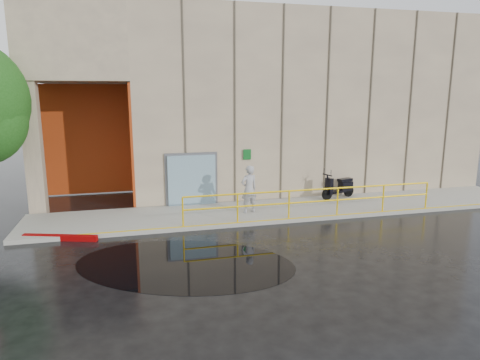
{
  "coord_description": "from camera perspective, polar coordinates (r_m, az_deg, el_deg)",
  "views": [
    {
      "loc": [
        -2.06,
        -10.76,
        4.59
      ],
      "look_at": [
        1.45,
        3.0,
        1.67
      ],
      "focal_mm": 32.0,
      "sensor_mm": 36.0,
      "label": 1
    }
  ],
  "objects": [
    {
      "name": "scooter",
      "position": [
        18.61,
        13.06,
        -0.1
      ],
      "size": [
        1.75,
        0.98,
        1.32
      ],
      "rotation": [
        0.0,
        0.0,
        0.28
      ],
      "color": "black",
      "rests_on": "sidewalk"
    },
    {
      "name": "person",
      "position": [
        15.95,
        1.21,
        -1.22
      ],
      "size": [
        0.74,
        0.58,
        1.79
      ],
      "primitive_type": "imported",
      "rotation": [
        0.0,
        0.0,
        3.4
      ],
      "color": "#A3A2A7",
      "rests_on": "sidewalk"
    },
    {
      "name": "guardrail",
      "position": [
        15.77,
        9.79,
        -2.92
      ],
      "size": [
        9.56,
        0.06,
        1.03
      ],
      "color": "yellow",
      "rests_on": "sidewalk"
    },
    {
      "name": "building",
      "position": [
        22.89,
        3.99,
        10.63
      ],
      "size": [
        20.0,
        10.17,
        8.0
      ],
      "color": "gray",
      "rests_on": "ground"
    },
    {
      "name": "puddle",
      "position": [
        11.96,
        -7.4,
        -11.05
      ],
      "size": [
        6.98,
        5.7,
        0.01
      ],
      "primitive_type": "cube",
      "rotation": [
        0.0,
        0.0,
        -0.39
      ],
      "color": "black",
      "rests_on": "ground"
    },
    {
      "name": "ground",
      "position": [
        11.88,
        -3.27,
        -11.14
      ],
      "size": [
        120.0,
        120.0,
        0.0
      ],
      "primitive_type": "plane",
      "color": "black",
      "rests_on": "ground"
    },
    {
      "name": "sidewalk",
      "position": [
        17.03,
        7.1,
        -3.85
      ],
      "size": [
        20.0,
        3.0,
        0.15
      ],
      "primitive_type": "cube",
      "color": "gray",
      "rests_on": "ground"
    },
    {
      "name": "red_curb",
      "position": [
        14.76,
        -22.87,
        -7.09
      ],
      "size": [
        2.34,
        0.92,
        0.18
      ],
      "primitive_type": "cube",
      "rotation": [
        0.0,
        0.0,
        -0.32
      ],
      "color": "#7F0203",
      "rests_on": "ground"
    }
  ]
}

